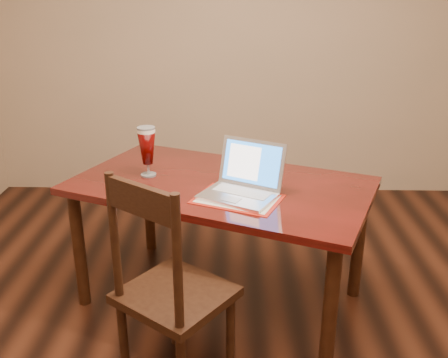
{
  "coord_description": "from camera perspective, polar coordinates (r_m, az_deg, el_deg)",
  "views": [
    {
      "loc": [
        -0.13,
        -1.8,
        1.74
      ],
      "look_at": [
        -0.19,
        0.61,
        0.82
      ],
      "focal_mm": 40.0,
      "sensor_mm": 36.0,
      "label": 1
    }
  ],
  "objects": [
    {
      "name": "dining_table",
      "position": [
        2.76,
        -0.53,
        -1.93
      ],
      "size": [
        1.82,
        1.44,
        1.03
      ],
      "rotation": [
        0.0,
        0.0,
        -0.4
      ],
      "color": "#550D0B",
      "rests_on": "ground"
    },
    {
      "name": "dining_chair",
      "position": [
        2.26,
        -6.22,
        -12.69
      ],
      "size": [
        0.61,
        0.61,
        1.05
      ],
      "rotation": [
        0.0,
        0.0,
        -0.64
      ],
      "color": "black",
      "rests_on": "ground"
    }
  ]
}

